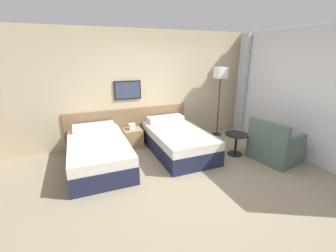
# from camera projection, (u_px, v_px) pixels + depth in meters

# --- Properties ---
(ground_plane) EXTENTS (16.00, 16.00, 0.00)m
(ground_plane) POSITION_uv_depth(u_px,v_px,m) (189.00, 174.00, 4.22)
(ground_plane) COLOR gray
(wall_headboard) EXTENTS (10.00, 0.10, 2.70)m
(wall_headboard) POSITION_uv_depth(u_px,v_px,m) (151.00, 90.00, 5.60)
(wall_headboard) COLOR #C6B28E
(wall_headboard) RESTS_ON ground_plane
(wall_window) EXTENTS (0.21, 4.51, 2.70)m
(wall_window) POSITION_uv_depth(u_px,v_px,m) (305.00, 95.00, 4.62)
(wall_window) COLOR white
(wall_window) RESTS_ON ground_plane
(bed_near_door) EXTENTS (1.11, 1.98, 0.65)m
(bed_near_door) POSITION_uv_depth(u_px,v_px,m) (99.00, 153.00, 4.47)
(bed_near_door) COLOR #1E233D
(bed_near_door) RESTS_ON ground_plane
(bed_near_window) EXTENTS (1.11, 1.98, 0.65)m
(bed_near_window) POSITION_uv_depth(u_px,v_px,m) (177.00, 140.00, 5.09)
(bed_near_window) COLOR #1E233D
(bed_near_window) RESTS_ON ground_plane
(nightstand) EXTENTS (0.44, 0.43, 0.57)m
(nightstand) POSITION_uv_depth(u_px,v_px,m) (133.00, 137.00, 5.43)
(nightstand) COLOR #9E7A51
(nightstand) RESTS_ON ground_plane
(floor_lamp) EXTENTS (0.27, 0.27, 1.82)m
(floor_lamp) POSITION_uv_depth(u_px,v_px,m) (221.00, 77.00, 5.78)
(floor_lamp) COLOR black
(floor_lamp) RESTS_ON ground_plane
(side_table) EXTENTS (0.51, 0.51, 0.48)m
(side_table) POSITION_uv_depth(u_px,v_px,m) (236.00, 140.00, 4.93)
(side_table) COLOR black
(side_table) RESTS_ON ground_plane
(armchair) EXTENTS (0.89, 0.98, 0.89)m
(armchair) POSITION_uv_depth(u_px,v_px,m) (274.00, 147.00, 4.68)
(armchair) COLOR #4C6056
(armchair) RESTS_ON ground_plane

